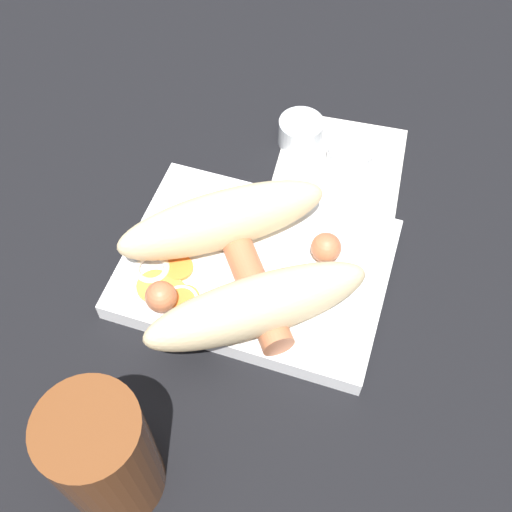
% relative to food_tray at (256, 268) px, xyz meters
% --- Properties ---
extents(ground_plane, '(3.00, 3.00, 0.00)m').
position_rel_food_tray_xyz_m(ground_plane, '(0.00, 0.00, -0.01)').
color(ground_plane, black).
extents(food_tray, '(0.24, 0.18, 0.02)m').
position_rel_food_tray_xyz_m(food_tray, '(0.00, 0.00, 0.00)').
color(food_tray, white).
rests_on(food_tray, ground_plane).
extents(bread_roll, '(0.24, 0.23, 0.06)m').
position_rel_food_tray_xyz_m(bread_roll, '(0.01, 0.02, 0.04)').
color(bread_roll, beige).
rests_on(bread_roll, food_tray).
extents(sausage, '(0.15, 0.14, 0.03)m').
position_rel_food_tray_xyz_m(sausage, '(0.00, 0.02, 0.02)').
color(sausage, '#B26642').
rests_on(sausage, food_tray).
extents(pickled_veggies, '(0.07, 0.07, 0.01)m').
position_rel_food_tray_xyz_m(pickled_veggies, '(0.07, 0.05, 0.01)').
color(pickled_veggies, orange).
rests_on(pickled_veggies, food_tray).
extents(napkin, '(0.14, 0.14, 0.00)m').
position_rel_food_tray_xyz_m(napkin, '(-0.04, -0.16, -0.01)').
color(napkin, white).
rests_on(napkin, ground_plane).
extents(condiment_cup_near, '(0.05, 0.05, 0.03)m').
position_rel_food_tray_xyz_m(condiment_cup_near, '(-0.05, -0.16, 0.00)').
color(condiment_cup_near, silver).
rests_on(condiment_cup_near, ground_plane).
extents(condiment_cup_far, '(0.05, 0.05, 0.03)m').
position_rel_food_tray_xyz_m(condiment_cup_far, '(0.01, -0.18, 0.00)').
color(condiment_cup_far, silver).
rests_on(condiment_cup_far, ground_plane).
extents(drink_glass, '(0.07, 0.07, 0.13)m').
position_rel_food_tray_xyz_m(drink_glass, '(0.04, 0.22, 0.05)').
color(drink_glass, brown).
rests_on(drink_glass, ground_plane).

